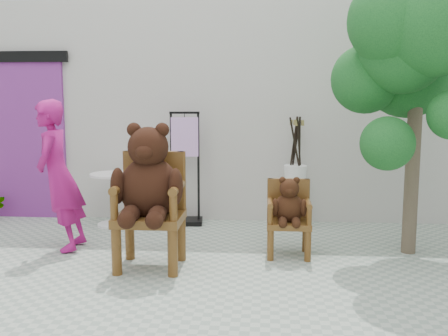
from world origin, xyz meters
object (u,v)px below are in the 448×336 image
object	(u,v)px
chair_small	(289,209)
stool_bucket	(295,178)
display_stand	(185,181)
tree	(419,44)
chair_big	(149,187)
cafe_table	(113,193)
person	(59,176)

from	to	relation	value
chair_small	stool_bucket	bearing A→B (deg)	84.10
display_stand	tree	distance (m)	3.35
chair_big	display_stand	bearing A→B (deg)	87.48
display_stand	stool_bucket	size ratio (longest dim) A/B	1.04
chair_big	stool_bucket	world-z (taller)	chair_big
display_stand	stool_bucket	bearing A→B (deg)	-4.93
display_stand	tree	world-z (taller)	tree
cafe_table	tree	world-z (taller)	tree
stool_bucket	person	bearing A→B (deg)	-154.53
chair_big	chair_small	distance (m)	1.53
chair_big	stool_bucket	size ratio (longest dim) A/B	1.01
person	tree	size ratio (longest dim) A/B	0.55
chair_big	tree	size ratio (longest dim) A/B	0.48
person	display_stand	bearing A→B (deg)	133.28
person	tree	world-z (taller)	tree
chair_small	cafe_table	size ratio (longest dim) A/B	1.24
chair_small	person	distance (m)	2.57
person	cafe_table	size ratio (longest dim) A/B	2.38
person	display_stand	world-z (taller)	person
stool_bucket	tree	xyz separation A→B (m)	(1.17, -1.21, 1.62)
person	tree	distance (m)	4.11
person	stool_bucket	size ratio (longest dim) A/B	1.15
person	cafe_table	distance (m)	1.20
stool_bucket	tree	bearing A→B (deg)	-45.81
display_stand	cafe_table	bearing A→B (deg)	-173.91
chair_big	person	bearing A→B (deg)	155.44
display_stand	stool_bucket	distance (m)	1.47
cafe_table	stool_bucket	bearing A→B (deg)	4.35
display_stand	person	bearing A→B (deg)	-138.58
tree	cafe_table	bearing A→B (deg)	164.04
stool_bucket	chair_small	bearing A→B (deg)	-95.90
chair_small	tree	distance (m)	2.18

